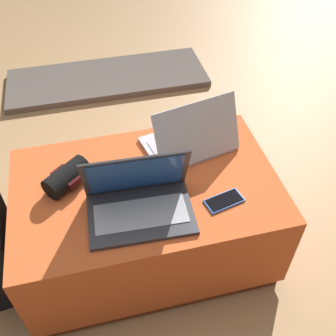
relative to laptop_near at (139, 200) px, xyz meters
name	(u,v)px	position (x,y,z in m)	size (l,w,h in m)	color
ground_plane	(149,248)	(0.05, 0.12, -0.50)	(14.00, 14.00, 0.00)	tan
ottoman	(148,219)	(0.05, 0.12, -0.27)	(1.04, 0.65, 0.44)	maroon
laptop_near	(139,200)	(0.00, 0.00, 0.00)	(0.39, 0.27, 0.25)	#333338
laptop_far	(191,140)	(0.27, 0.27, 0.00)	(0.40, 0.32, 0.24)	#B7B7BC
cell_phone	(224,201)	(0.31, -0.04, -0.05)	(0.16, 0.10, 0.01)	#1E4C9E
wrist_brace	(67,177)	(-0.24, 0.19, -0.01)	(0.19, 0.18, 0.09)	black
fireplace_hearth	(108,78)	(0.05, 1.58, -0.47)	(1.40, 0.50, 0.04)	#564C47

